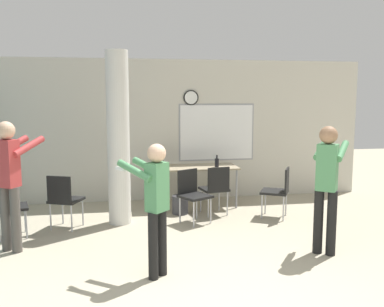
{
  "coord_description": "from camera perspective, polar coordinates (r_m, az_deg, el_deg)",
  "views": [
    {
      "loc": [
        -1.0,
        -3.47,
        2.07
      ],
      "look_at": [
        -0.02,
        2.31,
        1.29
      ],
      "focal_mm": 40.0,
      "sensor_mm": 36.0,
      "label": 1
    }
  ],
  "objects": [
    {
      "name": "waste_bin",
      "position": [
        7.65,
        -1.61,
        -6.83
      ],
      "size": [
        0.29,
        0.29,
        0.33
      ],
      "color": "#38383D",
      "rests_on": "ground_plane"
    },
    {
      "name": "person_playing_front",
      "position": [
        4.89,
        -4.91,
        -6.12
      ],
      "size": [
        0.6,
        0.59,
        1.55
      ],
      "color": "black",
      "rests_on": "ground_plane"
    },
    {
      "name": "chair_table_right",
      "position": [
        7.51,
        3.16,
        -4.41
      ],
      "size": [
        0.51,
        0.51,
        0.87
      ],
      "color": "black",
      "rests_on": "ground_plane"
    },
    {
      "name": "chair_near_pillar",
      "position": [
        6.99,
        -16.71,
        -5.62
      ],
      "size": [
        0.58,
        0.58,
        0.87
      ],
      "color": "black",
      "rests_on": "ground_plane"
    },
    {
      "name": "chair_mid_room",
      "position": [
        7.47,
        11.5,
        -4.61
      ],
      "size": [
        0.6,
        0.6,
        0.87
      ],
      "color": "black",
      "rests_on": "ground_plane"
    },
    {
      "name": "wall_back",
      "position": [
        8.62,
        -2.84,
        3.13
      ],
      "size": [
        8.0,
        0.15,
        2.8
      ],
      "color": "beige",
      "rests_on": "ground_plane"
    },
    {
      "name": "bottle_on_table",
      "position": [
        8.04,
        3.33,
        -1.19
      ],
      "size": [
        0.08,
        0.08,
        0.23
      ],
      "color": "black",
      "rests_on": "folding_table"
    },
    {
      "name": "person_watching_back",
      "position": [
        6.17,
        -23.13,
        -2.73
      ],
      "size": [
        0.61,
        0.7,
        1.75
      ],
      "color": "#514C47",
      "rests_on": "ground_plane"
    },
    {
      "name": "folding_table",
      "position": [
        8.1,
        0.07,
        -2.08
      ],
      "size": [
        1.68,
        0.74,
        0.76
      ],
      "color": "tan",
      "rests_on": "ground_plane"
    },
    {
      "name": "support_pillar",
      "position": [
        6.99,
        -9.79,
        1.98
      ],
      "size": [
        0.36,
        0.36,
        2.8
      ],
      "color": "silver",
      "rests_on": "ground_plane"
    },
    {
      "name": "person_playing_side",
      "position": [
        5.85,
        17.56,
        -3.32
      ],
      "size": [
        0.62,
        0.68,
        1.7
      ],
      "color": "black",
      "rests_on": "ground_plane"
    },
    {
      "name": "chair_by_left_wall",
      "position": [
        6.87,
        -23.52,
        -6.18
      ],
      "size": [
        0.54,
        0.54,
        0.87
      ],
      "color": "black",
      "rests_on": "ground_plane"
    },
    {
      "name": "chair_table_front",
      "position": [
        7.07,
        0.07,
        -5.15
      ],
      "size": [
        0.6,
        0.6,
        0.87
      ],
      "color": "black",
      "rests_on": "ground_plane"
    }
  ]
}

